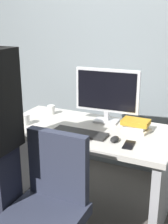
{
  "coord_description": "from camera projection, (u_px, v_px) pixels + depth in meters",
  "views": [
    {
      "loc": [
        0.94,
        -2.03,
        1.6
      ],
      "look_at": [
        0.0,
        -0.05,
        0.88
      ],
      "focal_mm": 47.51,
      "sensor_mm": 36.0,
      "label": 1
    }
  ],
  "objects": [
    {
      "name": "cell_phone",
      "position": [
        129.0,
        145.0,
        2.07
      ],
      "size": [
        0.08,
        0.15,
        0.01
      ],
      "primitive_type": "cube",
      "rotation": [
        0.0,
        0.0,
        0.09
      ],
      "color": "black",
      "rests_on": "desk"
    },
    {
      "name": "wall_back",
      "position": [
        124.0,
        26.0,
        2.89
      ],
      "size": [
        6.4,
        0.1,
        3.0
      ],
      "primitive_type": "cube",
      "color": "gray",
      "rests_on": "ground"
    },
    {
      "name": "cup_near_keyboard",
      "position": [
        25.0,
        119.0,
        2.46
      ],
      "size": [
        0.08,
        0.08,
        0.09
      ],
      "primitive_type": "cylinder",
      "color": "white",
      "rests_on": "desk"
    },
    {
      "name": "book_stack",
      "position": [
        136.0,
        125.0,
        2.32
      ],
      "size": [
        0.23,
        0.17,
        0.09
      ],
      "color": "beige",
      "rests_on": "desk"
    },
    {
      "name": "cup_by_monitor",
      "position": [
        51.0,
        110.0,
        2.72
      ],
      "size": [
        0.07,
        0.07,
        0.08
      ],
      "primitive_type": "cylinder",
      "color": "white",
      "rests_on": "desk"
    },
    {
      "name": "ground_plane",
      "position": [
        86.0,
        205.0,
        2.62
      ],
      "size": [
        9.0,
        9.0,
        0.0
      ],
      "primitive_type": "plane",
      "color": "#4C4742"
    },
    {
      "name": "mouse",
      "position": [
        115.0,
        139.0,
        2.13
      ],
      "size": [
        0.06,
        0.1,
        0.03
      ],
      "primitive_type": "ellipsoid",
      "color": "black",
      "rests_on": "desk"
    },
    {
      "name": "monitor",
      "position": [
        107.0,
        93.0,
        2.45
      ],
      "size": [
        0.54,
        0.15,
        0.46
      ],
      "color": "silver",
      "rests_on": "desk"
    },
    {
      "name": "office_chair",
      "position": [
        48.0,
        218.0,
        1.79
      ],
      "size": [
        0.52,
        0.52,
        0.94
      ],
      "color": "black",
      "rests_on": "ground"
    },
    {
      "name": "desk",
      "position": [
        87.0,
        153.0,
        2.46
      ],
      "size": [
        1.4,
        0.72,
        0.73
      ],
      "color": "beige",
      "rests_on": "ground"
    },
    {
      "name": "keyboard",
      "position": [
        80.0,
        133.0,
        2.27
      ],
      "size": [
        0.43,
        0.13,
        0.02
      ],
      "primitive_type": "cube",
      "rotation": [
        0.0,
        0.0,
        -0.01
      ],
      "color": "#262626",
      "rests_on": "desk"
    }
  ]
}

